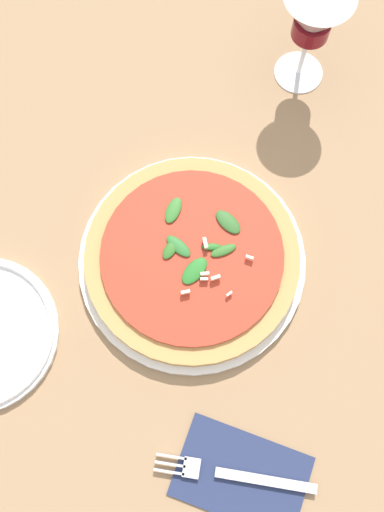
{
  "coord_description": "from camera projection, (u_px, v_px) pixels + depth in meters",
  "views": [
    {
      "loc": [
        -0.07,
        0.2,
        0.78
      ],
      "look_at": [
        0.01,
        -0.02,
        0.03
      ],
      "focal_mm": 42.0,
      "sensor_mm": 36.0,
      "label": 1
    }
  ],
  "objects": [
    {
      "name": "pizza_arugula_main",
      "position": [
        192.0,
        259.0,
        0.8
      ],
      "size": [
        0.31,
        0.31,
        0.05
      ],
      "color": "white",
      "rests_on": "ground_plane"
    },
    {
      "name": "napkin",
      "position": [
        242.0,
        476.0,
        0.73
      ],
      "size": [
        0.16,
        0.11,
        0.01
      ],
      "rotation": [
        0.0,
        0.0,
        0.02
      ],
      "color": "navy",
      "rests_on": "ground_plane"
    },
    {
      "name": "fork",
      "position": [
        236.0,
        475.0,
        0.73
      ],
      "size": [
        0.2,
        0.06,
        0.0
      ],
      "rotation": [
        0.0,
        0.0,
        0.21
      ],
      "color": "silver",
      "rests_on": "ground_plane"
    },
    {
      "name": "ground_plane",
      "position": [
        194.0,
        279.0,
        0.81
      ],
      "size": [
        6.0,
        6.0,
        0.0
      ],
      "primitive_type": "plane",
      "color": "#9E7A56"
    },
    {
      "name": "wine_glass",
      "position": [
        314.0,
        20.0,
        0.79
      ],
      "size": [
        0.09,
        0.09,
        0.16
      ],
      "color": "white",
      "rests_on": "ground_plane"
    }
  ]
}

